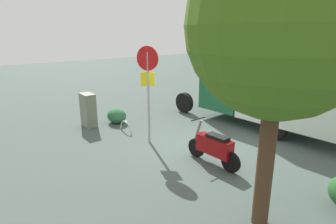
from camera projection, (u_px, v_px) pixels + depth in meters
ground_plane at (202, 147)px, 8.93m from camera, size 60.00×60.00×0.00m
box_truck_near at (278, 86)px, 10.18m from camera, size 7.29×2.27×3.01m
motorcycle at (214, 147)px, 7.63m from camera, size 1.81×0.55×1.20m
stop_sign at (148, 80)px, 8.74m from camera, size 0.71×0.33×3.15m
street_tree at (280, 27)px, 4.39m from camera, size 3.04×3.04×5.17m
utility_cabinet at (88, 110)px, 10.75m from camera, size 0.74×0.45×1.30m
bike_rack_hoop at (126, 132)px, 10.30m from camera, size 0.85×0.11×0.85m
shrub_mid_verge at (117, 116)px, 11.25m from camera, size 0.87×0.71×0.59m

